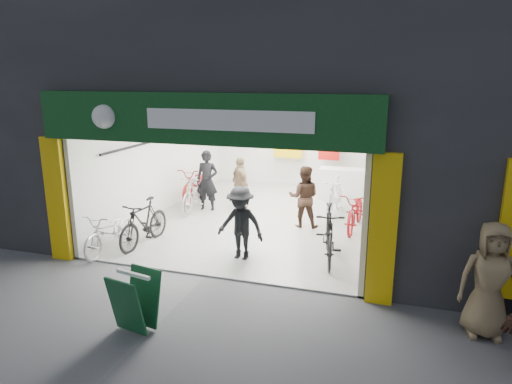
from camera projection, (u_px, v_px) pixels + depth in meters
The scene contains 15 objects.
ground at pixel (205, 277), 8.82m from camera, with size 60.00×60.00×0.00m, color #56565B.
building at pixel (308, 55), 12.11m from camera, with size 17.00×10.27×8.00m.
bike_left_front at pixel (110, 231), 9.99m from camera, with size 0.62×1.78×0.93m, color silver.
bike_left_midfront at pixel (144, 223), 10.32m from camera, with size 0.51×1.80×1.08m, color black.
bike_left_midback at pixel (196, 184), 14.09m from camera, with size 0.72×2.06×1.08m, color maroon.
bike_left_back at pixel (195, 193), 12.97m from camera, with size 0.52×1.83×1.10m, color #B2B2B7.
bike_right_front at pixel (329, 234), 9.46m from camera, with size 0.55×1.95×1.17m, color black.
bike_right_mid at pixel (356, 211), 11.42m from camera, with size 0.66×1.89×0.99m, color maroon.
bike_right_back at pixel (335, 196), 12.72m from camera, with size 0.49×1.72×1.03m, color silver.
customer_a at pixel (207, 181), 12.93m from camera, with size 0.64×0.42×1.75m, color black.
customer_b at pixel (304, 197), 11.51m from camera, with size 0.78×0.61×1.60m, color #322016.
customer_c at pixel (241, 224), 9.44m from camera, with size 1.03×0.59×1.60m, color black.
customer_d at pixel (240, 183), 13.19m from camera, with size 0.90×0.37×1.53m, color #876D4E.
pedestrian_near at pixel (489, 280), 6.65m from camera, with size 0.86×0.56×1.77m, color olive.
sandwich_board at pixel (135, 300), 6.86m from camera, with size 0.69×0.71×0.91m.
Camera 1 is at (3.38, -7.48, 3.77)m, focal length 32.00 mm.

